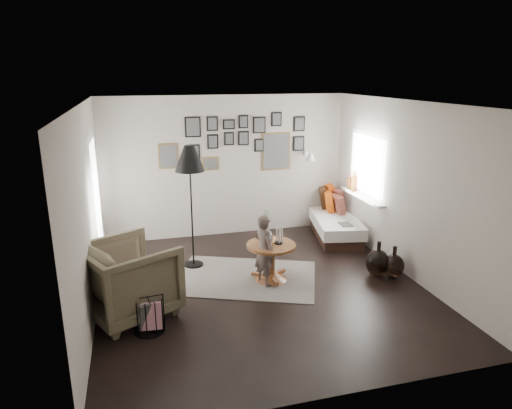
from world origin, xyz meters
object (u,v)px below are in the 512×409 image
object	(u,v)px
vase	(266,234)
demijohn_large	(378,263)
magazine_basket	(149,314)
demijohn_small	(393,266)
child	(264,250)
pedestal_table	(271,263)
floor_lamp	(190,163)
daybed	(333,220)
armchair	(129,279)

from	to	relation	value
vase	demijohn_large	world-z (taller)	vase
magazine_basket	demijohn_small	world-z (taller)	demijohn_small
demijohn_large	child	distance (m)	1.78
pedestal_table	child	distance (m)	0.32
floor_lamp	magazine_basket	bearing A→B (deg)	-113.24
demijohn_large	demijohn_small	distance (m)	0.23
daybed	demijohn_small	world-z (taller)	daybed
child	vase	bearing A→B (deg)	-45.94
pedestal_table	child	xyz separation A→B (m)	(-0.14, -0.12, 0.27)
armchair	floor_lamp	distance (m)	2.01
daybed	vase	bearing A→B (deg)	-126.84
daybed	armchair	world-z (taller)	armchair
pedestal_table	demijohn_small	distance (m)	1.84
floor_lamp	child	xyz separation A→B (m)	(0.90, -0.93, -1.14)
pedestal_table	child	bearing A→B (deg)	-140.14
vase	demijohn_small	world-z (taller)	vase
pedestal_table	demijohn_large	bearing A→B (deg)	-10.16
vase	floor_lamp	bearing A→B (deg)	140.48
vase	child	distance (m)	0.25
armchair	demijohn_small	xyz separation A→B (m)	(3.81, 0.08, -0.30)
demijohn_large	demijohn_small	xyz separation A→B (m)	(0.20, -0.12, -0.02)
daybed	floor_lamp	size ratio (longest dim) A/B	0.97
pedestal_table	floor_lamp	bearing A→B (deg)	142.01
armchair	magazine_basket	distance (m)	0.59
demijohn_small	magazine_basket	bearing A→B (deg)	-171.22
demijohn_small	child	size ratio (longest dim) A/B	0.47
armchair	child	size ratio (longest dim) A/B	1.01
vase	floor_lamp	world-z (taller)	floor_lamp
demijohn_large	daybed	bearing A→B (deg)	86.37
vase	demijohn_large	distance (m)	1.78
armchair	magazine_basket	xyz separation A→B (m)	(0.21, -0.48, -0.26)
daybed	pedestal_table	bearing A→B (deg)	-125.19
floor_lamp	vase	bearing A→B (deg)	-39.52
floor_lamp	demijohn_large	xyz separation A→B (m)	(2.64, -1.10, -1.46)
vase	demijohn_small	bearing A→B (deg)	-12.81
vase	armchair	distance (m)	2.02
daybed	armchair	distance (m)	4.29
vase	daybed	distance (m)	2.45
vase	floor_lamp	xyz separation A→B (m)	(-0.96, 0.80, 0.94)
daybed	demijohn_large	xyz separation A→B (m)	(-0.12, -1.91, -0.06)
magazine_basket	armchair	bearing A→B (deg)	113.60
pedestal_table	magazine_basket	xyz separation A→B (m)	(-1.81, -0.96, -0.04)
magazine_basket	vase	bearing A→B (deg)	29.65
armchair	child	xyz separation A→B (m)	(1.88, 0.37, 0.04)
pedestal_table	child	world-z (taller)	child
daybed	floor_lamp	world-z (taller)	floor_lamp
pedestal_table	daybed	bearing A→B (deg)	43.26
vase	armchair	size ratio (longest dim) A/B	0.48
daybed	magazine_basket	world-z (taller)	daybed
magazine_basket	demijohn_large	size ratio (longest dim) A/B	0.81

